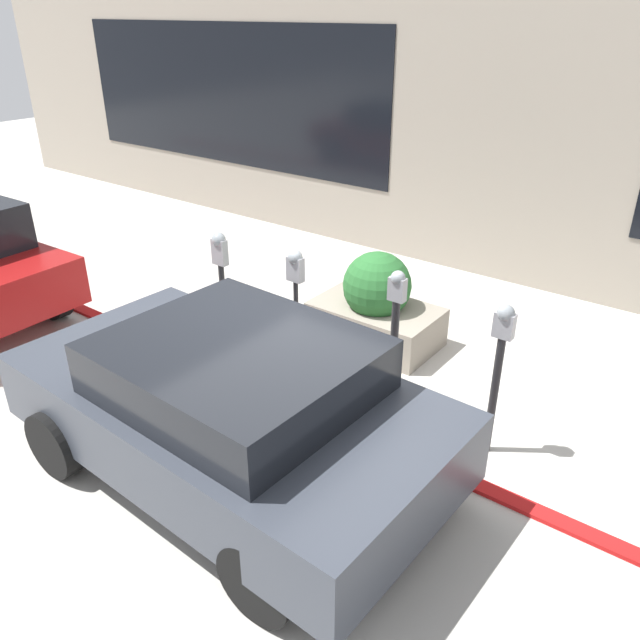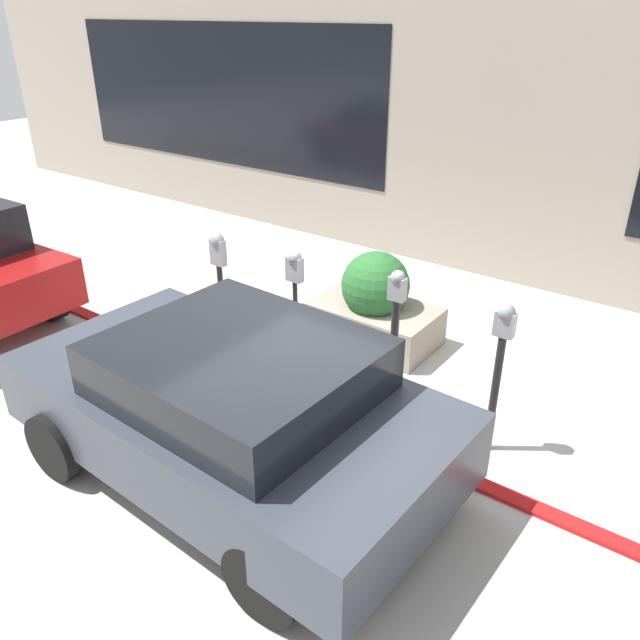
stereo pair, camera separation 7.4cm
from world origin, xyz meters
name	(u,v)px [view 2 (the right image)]	position (x,y,z in m)	size (l,w,h in m)	color
ground_plane	(311,407)	(0.00, 0.00, 0.00)	(40.00, 40.00, 0.00)	beige
curb_strip	(307,409)	(0.00, 0.08, 0.02)	(24.50, 0.16, 0.04)	red
building_facade	(503,138)	(0.00, -4.47, 2.06)	(24.50, 0.17, 4.11)	#9E9384
parking_meter_nearest	(500,356)	(-1.72, -0.45, 0.99)	(0.18, 0.15, 1.49)	#232326
parking_meter_second	(395,324)	(-0.63, -0.53, 0.95)	(0.17, 0.14, 1.51)	#232326
parking_meter_middle	(295,282)	(0.56, -0.45, 1.11)	(0.18, 0.16, 1.47)	#232326
parking_meter_fourth	(219,268)	(1.67, -0.45, 1.01)	(0.19, 0.16, 1.43)	#232326
planter_box	(375,306)	(0.26, -1.61, 0.47)	(1.51, 0.92, 1.16)	gray
parked_car_middle	(231,405)	(-0.07, 1.20, 0.72)	(3.93, 2.11, 1.36)	#383D47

